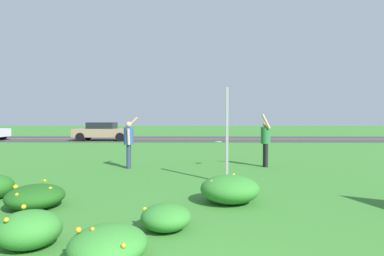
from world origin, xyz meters
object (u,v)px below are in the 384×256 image
Objects in this scene: sign_post_near_path at (227,135)px; person_catcher_green_shirt at (265,140)px; person_thrower_blue_shirt at (129,140)px; frisbee_pale_blue at (218,142)px; car_tan_center_left at (103,131)px.

sign_post_near_path is 3.42m from person_catcher_green_shirt.
person_thrower_blue_shirt is 3.23m from frisbee_pale_blue.
frisbee_pale_blue is (-1.73, 0.07, -0.10)m from person_catcher_green_shirt.
car_tan_center_left is at bearing 109.66° from person_thrower_blue_shirt.
sign_post_near_path reaches higher than car_tan_center_left.
person_catcher_green_shirt reaches higher than car_tan_center_left.
person_thrower_blue_shirt is 15.05m from car_tan_center_left.
sign_post_near_path is 3.05m from frisbee_pale_blue.
person_thrower_blue_shirt is at bearing -70.34° from car_tan_center_left.
person_catcher_green_shirt is 0.43× the size of car_tan_center_left.
person_catcher_green_shirt reaches higher than person_thrower_blue_shirt.
sign_post_near_path is 18.69m from car_tan_center_left.
car_tan_center_left reaches higher than frisbee_pale_blue.
sign_post_near_path is 4.14m from person_thrower_blue_shirt.
frisbee_pale_blue is at bearing 90.70° from sign_post_near_path.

